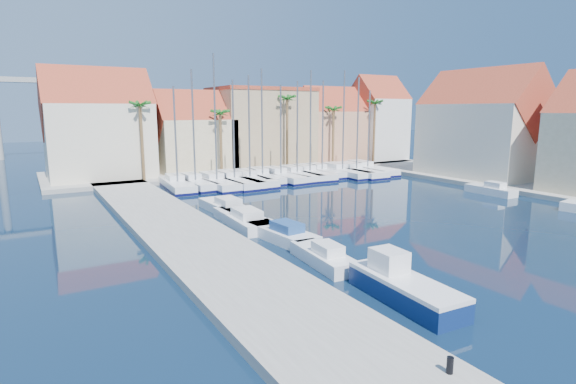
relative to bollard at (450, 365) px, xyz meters
name	(u,v)px	position (x,y,z in m)	size (l,w,h in m)	color
ground	(478,297)	(7.00, 4.14, -0.78)	(260.00, 260.00, 0.00)	black
quay_west	(202,247)	(-2.00, 17.64, -0.53)	(6.00, 77.00, 0.50)	gray
shore_north	(244,168)	(17.00, 52.14, -0.53)	(54.00, 16.00, 0.50)	gray
shore_east	(548,187)	(39.00, 19.14, -0.53)	(12.00, 60.00, 0.50)	gray
bollard	(450,365)	(0.00, 0.00, 0.00)	(0.22, 0.22, 0.56)	black
fishing_boat	(403,286)	(3.59, 5.73, -0.06)	(2.43, 6.29, 2.16)	navy
motorboat_west_0	(324,256)	(3.20, 11.63, -0.27)	(2.15, 5.43, 1.40)	white
motorboat_west_1	(282,233)	(3.58, 17.09, -0.27)	(2.64, 6.48, 1.40)	white
motorboat_west_2	(244,219)	(3.04, 22.16, -0.27)	(2.71, 7.51, 1.40)	white
motorboat_west_3	(226,207)	(3.53, 26.98, -0.27)	(2.39, 6.99, 1.40)	white
motorboat_east_1	(491,190)	(31.00, 20.60, -0.27)	(1.77, 5.32, 1.40)	white
sailboat_0	(177,184)	(3.24, 40.37, -0.20)	(3.11, 9.34, 11.32)	white
sailboat_1	(194,183)	(5.22, 40.37, -0.16)	(3.02, 9.05, 13.15)	white
sailboat_2	(215,182)	(7.54, 39.74, -0.17)	(2.95, 10.50, 14.87)	white
sailboat_3	(232,180)	(9.80, 40.00, -0.22)	(3.64, 11.59, 12.13)	white
sailboat_4	(248,179)	(11.76, 39.82, -0.20)	(2.98, 10.76, 12.72)	white
sailboat_5	(261,176)	(14.04, 40.80, -0.18)	(3.33, 9.96, 13.63)	white
sailboat_6	(278,176)	(16.20, 40.20, -0.21)	(3.53, 10.39, 11.76)	white
sailboat_7	(295,174)	(18.72, 40.35, -0.20)	(2.84, 10.18, 12.28)	white
sailboat_8	(308,173)	(20.80, 40.45, -0.19)	(3.52, 10.72, 13.68)	white
sailboat_9	(320,171)	(23.05, 40.91, -0.18)	(2.45, 9.18, 12.52)	white
sailboat_10	(339,171)	(25.55, 39.85, -0.20)	(3.00, 11.25, 13.81)	white
sailboat_11	(353,171)	(27.50, 39.28, -0.21)	(3.56, 11.70, 12.96)	white
sailboat_12	(365,169)	(30.24, 40.19, -0.23)	(3.68, 11.79, 11.38)	white
building_0	(99,129)	(-3.00, 51.14, 5.74)	(12.30, 9.00, 13.50)	beige
building_1	(193,136)	(9.00, 51.14, 4.52)	(10.30, 8.00, 11.00)	#C8B78D
building_2	(261,127)	(20.00, 52.14, 5.48)	(14.20, 10.20, 11.50)	tan
building_3	(330,128)	(32.00, 51.14, 5.08)	(10.30, 8.00, 12.00)	tan
building_4	(377,121)	(41.00, 50.14, 6.19)	(8.30, 8.00, 14.00)	white
building_6	(482,128)	(39.00, 28.14, 5.74)	(9.00, 14.30, 13.50)	beige
palm_0	(140,107)	(1.00, 46.14, 8.30)	(2.60, 2.60, 10.15)	brown
palm_1	(220,115)	(11.00, 46.14, 7.36)	(2.60, 2.60, 9.15)	brown
palm_2	(287,101)	(21.00, 46.14, 9.24)	(2.60, 2.60, 11.15)	brown
palm_3	(334,111)	(29.00, 46.14, 7.83)	(2.60, 2.60, 9.65)	brown
palm_4	(375,105)	(37.00, 46.14, 8.77)	(2.60, 2.60, 10.65)	brown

